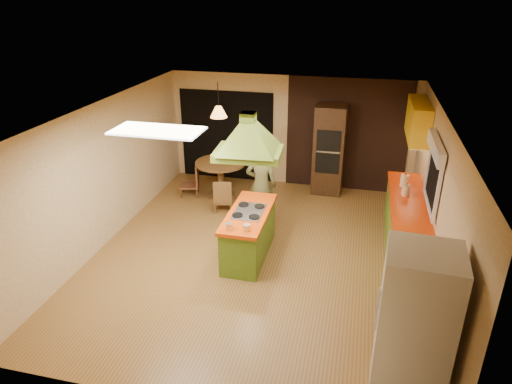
% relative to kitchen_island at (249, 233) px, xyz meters
% --- Properties ---
extents(ground, '(6.50, 6.50, 0.00)m').
position_rel_kitchen_island_xyz_m(ground, '(0.14, 0.05, -0.42)').
color(ground, olive).
rests_on(ground, ground).
extents(room_walls, '(5.50, 6.50, 6.50)m').
position_rel_kitchen_island_xyz_m(room_walls, '(0.14, 0.05, 0.83)').
color(room_walls, beige).
rests_on(room_walls, ground).
extents(ceiling_plane, '(6.50, 6.50, 0.00)m').
position_rel_kitchen_island_xyz_m(ceiling_plane, '(0.14, 0.05, 2.08)').
color(ceiling_plane, silver).
rests_on(ceiling_plane, room_walls).
extents(brick_panel, '(2.64, 0.03, 2.50)m').
position_rel_kitchen_island_xyz_m(brick_panel, '(1.39, 3.28, 0.83)').
color(brick_panel, '#381E14').
rests_on(brick_panel, ground).
extents(nook_opening, '(2.20, 0.03, 2.10)m').
position_rel_kitchen_island_xyz_m(nook_opening, '(-1.36, 3.28, 0.63)').
color(nook_opening, black).
rests_on(nook_opening, ground).
extents(right_counter, '(0.62, 3.05, 0.92)m').
position_rel_kitchen_island_xyz_m(right_counter, '(2.59, 0.65, 0.05)').
color(right_counter, olive).
rests_on(right_counter, ground).
extents(upper_cabinets, '(0.34, 1.40, 0.70)m').
position_rel_kitchen_island_xyz_m(upper_cabinets, '(2.71, 2.25, 1.53)').
color(upper_cabinets, yellow).
rests_on(upper_cabinets, room_walls).
extents(window_right, '(0.12, 1.35, 1.06)m').
position_rel_kitchen_island_xyz_m(window_right, '(2.84, 0.45, 1.35)').
color(window_right, black).
rests_on(window_right, room_walls).
extents(fluor_panel, '(1.20, 0.60, 0.03)m').
position_rel_kitchen_island_xyz_m(fluor_panel, '(-0.96, -1.15, 2.07)').
color(fluor_panel, white).
rests_on(fluor_panel, ceiling_plane).
extents(kitchen_island, '(0.65, 1.63, 0.84)m').
position_rel_kitchen_island_xyz_m(kitchen_island, '(0.00, 0.00, 0.00)').
color(kitchen_island, '#557B1E').
rests_on(kitchen_island, ground).
extents(range_hood, '(1.08, 0.81, 0.79)m').
position_rel_kitchen_island_xyz_m(range_hood, '(0.00, 0.00, 1.83)').
color(range_hood, '#5C731C').
rests_on(range_hood, ceiling_plane).
extents(man, '(0.60, 0.40, 1.62)m').
position_rel_kitchen_island_xyz_m(man, '(-0.05, 1.16, 0.39)').
color(man, brown).
rests_on(man, ground).
extents(refrigerator, '(0.81, 0.77, 1.85)m').
position_rel_kitchen_island_xyz_m(refrigerator, '(2.43, -2.43, 0.51)').
color(refrigerator, white).
rests_on(refrigerator, ground).
extents(wall_oven, '(0.67, 0.62, 1.97)m').
position_rel_kitchen_island_xyz_m(wall_oven, '(1.05, 3.00, 0.57)').
color(wall_oven, '#432915').
rests_on(wall_oven, ground).
extents(dining_table, '(1.08, 1.08, 0.81)m').
position_rel_kitchen_island_xyz_m(dining_table, '(-1.18, 2.20, 0.15)').
color(dining_table, brown).
rests_on(dining_table, ground).
extents(chair_left, '(0.49, 0.49, 0.74)m').
position_rel_kitchen_island_xyz_m(chair_left, '(-1.88, 2.10, -0.05)').
color(chair_left, brown).
rests_on(chair_left, ground).
extents(chair_near, '(0.46, 0.46, 0.70)m').
position_rel_kitchen_island_xyz_m(chair_near, '(-0.93, 1.55, -0.07)').
color(chair_near, brown).
rests_on(chair_near, ground).
extents(pendant_lamp, '(0.37, 0.37, 0.23)m').
position_rel_kitchen_island_xyz_m(pendant_lamp, '(-1.18, 2.20, 1.48)').
color(pendant_lamp, '#FF9E3F').
rests_on(pendant_lamp, ceiling_plane).
extents(canister_large, '(0.20, 0.20, 0.22)m').
position_rel_kitchen_island_xyz_m(canister_large, '(2.54, 1.47, 0.61)').
color(canister_large, '#FFF4CD').
rests_on(canister_large, right_counter).
extents(canister_medium, '(0.15, 0.15, 0.20)m').
position_rel_kitchen_island_xyz_m(canister_medium, '(2.54, 1.08, 0.60)').
color(canister_medium, beige).
rests_on(canister_medium, right_counter).
extents(canister_small, '(0.11, 0.11, 0.15)m').
position_rel_kitchen_island_xyz_m(canister_small, '(2.54, 1.04, 0.58)').
color(canister_small, beige).
rests_on(canister_small, right_counter).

